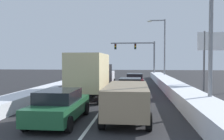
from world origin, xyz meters
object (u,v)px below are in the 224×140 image
Objects in this scene: box_truck_center_lane_second at (91,73)px; roadside_sign_right at (216,48)px; sedan_maroon_right_lane_third at (135,80)px; street_lamp_right_mid at (162,44)px; suv_white_center_lane_third at (104,77)px; traffic_light_gantry at (140,52)px; street_lamp_right_near at (205,17)px; sedan_red_right_lane_second at (130,87)px; sedan_green_center_lane_nearest at (59,106)px; suv_tan_right_lane_nearest at (127,99)px.

roadside_sign_right is at bearing 20.96° from box_truck_center_lane_second.
street_lamp_right_mid is at bearing 67.34° from sedan_maroon_right_lane_third.
box_truck_center_lane_second is at bearing -88.19° from suv_white_center_lane_third.
suv_white_center_lane_third is at bearing -107.40° from traffic_light_gantry.
street_lamp_right_near is at bearing -111.55° from roadside_sign_right.
sedan_red_right_lane_second is 8.48m from sedan_green_center_lane_nearest.
traffic_light_gantry is (1.01, 28.81, 3.48)m from suv_tan_right_lane_nearest.
traffic_light_gantry is 27.07m from street_lamp_right_near.
traffic_light_gantry is (1.06, 21.67, 3.73)m from sedan_red_right_lane_second.
box_truck_center_lane_second is (-2.96, -0.76, 1.14)m from sedan_red_right_lane_second.
traffic_light_gantry is at bearing 87.19° from sedan_red_right_lane_second.
suv_tan_right_lane_nearest and suv_white_center_lane_third have the same top height.
sedan_red_right_lane_second and sedan_green_center_lane_nearest have the same top height.
sedan_red_right_lane_second is 22.01m from traffic_light_gantry.
street_lamp_right_near is (4.07, 1.93, 4.21)m from suv_tan_right_lane_nearest.
street_lamp_right_near reaches higher than sedan_red_right_lane_second.
sedan_red_right_lane_second is 8.01m from street_lamp_right_near.
box_truck_center_lane_second is 0.95× the size of traffic_light_gantry.
box_truck_center_lane_second is at bearing 115.28° from suv_tan_right_lane_nearest.
sedan_green_center_lane_nearest is (-3.30, -14.91, 0.00)m from sedan_maroon_right_lane_third.
street_lamp_right_mid reaches higher than sedan_green_center_lane_nearest.
suv_tan_right_lane_nearest is at bearing 14.24° from sedan_green_center_lane_nearest.
traffic_light_gantry is at bearing 87.99° from suv_tan_right_lane_nearest.
suv_white_center_lane_third is at bearing 102.30° from suv_tan_right_lane_nearest.
sedan_maroon_right_lane_third is 0.92× the size of suv_white_center_lane_third.
sedan_green_center_lane_nearest is at bearing -159.24° from street_lamp_right_near.
sedan_maroon_right_lane_third and sedan_green_center_lane_nearest have the same top height.
suv_tan_right_lane_nearest is 0.68× the size of box_truck_center_lane_second.
suv_white_center_lane_third is (-3.24, 7.95, 0.25)m from sedan_red_right_lane_second.
suv_white_center_lane_third reaches higher than sedan_green_center_lane_nearest.
street_lamp_right_mid is at bearing 104.17° from roadside_sign_right.
street_lamp_right_mid is at bearing 67.36° from box_truck_center_lane_second.
sedan_green_center_lane_nearest is at bearing -165.76° from suv_tan_right_lane_nearest.
roadside_sign_right is at bearing -75.83° from street_lamp_right_mid.
sedan_maroon_right_lane_third is at bearing -112.66° from street_lamp_right_mid.
roadside_sign_right is at bearing 54.47° from suv_tan_right_lane_nearest.
street_lamp_right_near is at bearing -72.45° from sedan_maroon_right_lane_third.
sedan_maroon_right_lane_third is 0.82× the size of roadside_sign_right.
box_truck_center_lane_second is at bearing -112.62° from sedan_maroon_right_lane_third.
box_truck_center_lane_second reaches higher than sedan_maroon_right_lane_third.
box_truck_center_lane_second is 11.36m from roadside_sign_right.
street_lamp_right_near is (3.86, -12.20, 4.46)m from sedan_maroon_right_lane_third.
suv_white_center_lane_third is 11.95m from street_lamp_right_mid.
street_lamp_right_near reaches higher than sedan_green_center_lane_nearest.
box_truck_center_lane_second is 0.81× the size of street_lamp_right_mid.
suv_white_center_lane_third is 0.56× the size of street_lamp_right_near.
suv_tan_right_lane_nearest is 15.45m from suv_white_center_lane_third.
sedan_red_right_lane_second is at bearing -92.20° from sedan_maroon_right_lane_third.
sedan_red_right_lane_second is 0.60× the size of traffic_light_gantry.
suv_white_center_lane_third is at bearing -131.51° from street_lamp_right_mid.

